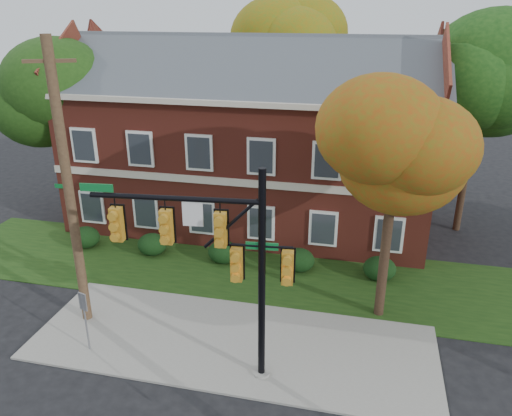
% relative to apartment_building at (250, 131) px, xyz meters
% --- Properties ---
extents(ground, '(120.00, 120.00, 0.00)m').
position_rel_apartment_building_xyz_m(ground, '(2.00, -11.95, -4.99)').
color(ground, black).
rests_on(ground, ground).
extents(sidewalk, '(14.00, 5.00, 0.08)m').
position_rel_apartment_building_xyz_m(sidewalk, '(2.00, -10.95, -4.95)').
color(sidewalk, gray).
rests_on(sidewalk, ground).
extents(grass_strip, '(30.00, 6.00, 0.04)m').
position_rel_apartment_building_xyz_m(grass_strip, '(2.00, -5.95, -4.97)').
color(grass_strip, '#193811').
rests_on(grass_strip, ground).
extents(apartment_building, '(18.80, 8.80, 9.74)m').
position_rel_apartment_building_xyz_m(apartment_building, '(0.00, 0.00, 0.00)').
color(apartment_building, maroon).
rests_on(apartment_building, ground).
extents(hedge_far_left, '(1.40, 1.26, 1.05)m').
position_rel_apartment_building_xyz_m(hedge_far_left, '(-7.00, -5.25, -4.46)').
color(hedge_far_left, black).
rests_on(hedge_far_left, ground).
extents(hedge_left, '(1.40, 1.26, 1.05)m').
position_rel_apartment_building_xyz_m(hedge_left, '(-3.50, -5.25, -4.46)').
color(hedge_left, black).
rests_on(hedge_left, ground).
extents(hedge_center, '(1.40, 1.26, 1.05)m').
position_rel_apartment_building_xyz_m(hedge_center, '(0.00, -5.25, -4.46)').
color(hedge_center, black).
rests_on(hedge_center, ground).
extents(hedge_right, '(1.40, 1.26, 1.05)m').
position_rel_apartment_building_xyz_m(hedge_right, '(3.50, -5.25, -4.46)').
color(hedge_right, black).
rests_on(hedge_right, ground).
extents(hedge_far_right, '(1.40, 1.26, 1.05)m').
position_rel_apartment_building_xyz_m(hedge_far_right, '(7.00, -5.25, -4.46)').
color(hedge_far_right, black).
rests_on(hedge_far_right, ground).
extents(tree_near_right, '(4.50, 4.25, 8.58)m').
position_rel_apartment_building_xyz_m(tree_near_right, '(7.22, -8.09, 1.68)').
color(tree_near_right, black).
rests_on(tree_near_right, ground).
extents(tree_left_rear, '(5.40, 5.10, 8.88)m').
position_rel_apartment_building_xyz_m(tree_left_rear, '(-9.73, -1.12, 1.69)').
color(tree_left_rear, black).
rests_on(tree_left_rear, ground).
extents(tree_right_rear, '(6.30, 5.95, 10.62)m').
position_rel_apartment_building_xyz_m(tree_right_rear, '(11.31, 0.86, 3.13)').
color(tree_right_rear, black).
rests_on(tree_right_rear, ground).
extents(tree_far_rear, '(6.84, 6.46, 11.52)m').
position_rel_apartment_building_xyz_m(tree_far_rear, '(1.34, 7.84, 3.86)').
color(tree_far_rear, black).
rests_on(tree_far_rear, ground).
extents(traffic_signal, '(6.21, 0.87, 6.95)m').
position_rel_apartment_building_xyz_m(traffic_signal, '(2.11, -12.46, -0.68)').
color(traffic_signal, gray).
rests_on(traffic_signal, ground).
extents(utility_pole, '(1.51, 0.73, 10.21)m').
position_rel_apartment_building_xyz_m(utility_pole, '(-3.71, -10.77, 0.19)').
color(utility_pole, '#462F20').
rests_on(utility_pole, ground).
extents(sign_post, '(0.33, 0.14, 2.28)m').
position_rel_apartment_building_xyz_m(sign_post, '(-2.65, -12.44, -3.44)').
color(sign_post, slate).
rests_on(sign_post, ground).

